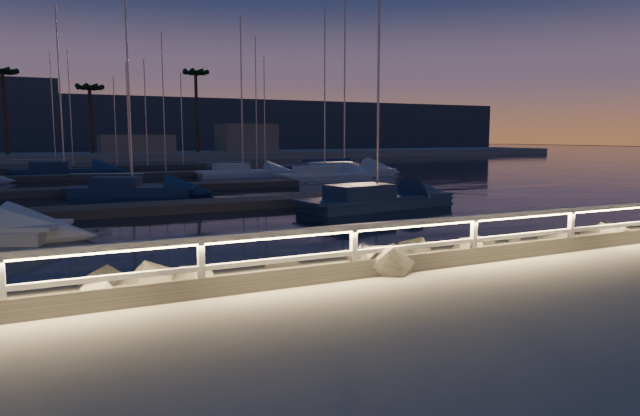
% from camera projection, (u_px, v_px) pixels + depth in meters
% --- Properties ---
extents(ground, '(400.00, 400.00, 0.00)m').
position_uv_depth(ground, '(307.00, 283.00, 10.71)').
color(ground, gray).
rests_on(ground, ground).
extents(harbor_water, '(400.00, 440.00, 0.60)m').
position_uv_depth(harbor_water, '(114.00, 191.00, 38.64)').
color(harbor_water, black).
rests_on(harbor_water, ground).
extents(guard_rail, '(44.11, 0.12, 1.06)m').
position_uv_depth(guard_rail, '(304.00, 243.00, 10.58)').
color(guard_rail, silver).
rests_on(guard_rail, ground).
extents(riprap, '(27.57, 3.34, 1.49)m').
position_uv_depth(riprap, '(491.00, 251.00, 15.04)').
color(riprap, '#635E55').
rests_on(riprap, ground).
extents(floating_docks, '(22.00, 36.00, 0.40)m').
position_uv_depth(floating_docks, '(111.00, 181.00, 39.71)').
color(floating_docks, '#544C46').
rests_on(floating_docks, ground).
extents(far_shore, '(160.00, 14.00, 5.20)m').
position_uv_depth(far_shore, '(75.00, 154.00, 76.57)').
color(far_shore, gray).
rests_on(far_shore, ground).
extents(palm_left, '(3.00, 3.00, 11.20)m').
position_uv_depth(palm_left, '(2.00, 75.00, 70.06)').
color(palm_left, brown).
rests_on(palm_left, ground).
extents(palm_center, '(3.00, 3.00, 9.70)m').
position_uv_depth(palm_center, '(89.00, 90.00, 75.49)').
color(palm_center, brown).
rests_on(palm_center, ground).
extents(palm_right, '(3.00, 3.00, 12.20)m').
position_uv_depth(palm_right, '(196.00, 77.00, 80.43)').
color(palm_right, brown).
rests_on(palm_right, ground).
extents(sailboat_c, '(8.29, 3.61, 13.62)m').
position_uv_depth(sailboat_c, '(373.00, 199.00, 26.46)').
color(sailboat_c, navy).
rests_on(sailboat_c, ground).
extents(sailboat_f, '(7.20, 4.48, 11.93)m').
position_uv_depth(sailboat_f, '(129.00, 189.00, 31.73)').
color(sailboat_f, navy).
rests_on(sailboat_f, ground).
extents(sailboat_g, '(7.73, 2.80, 12.86)m').
position_uv_depth(sailboat_g, '(240.00, 172.00, 46.54)').
color(sailboat_g, silver).
rests_on(sailboat_g, ground).
extents(sailboat_h, '(7.69, 2.55, 12.86)m').
position_uv_depth(sailboat_h, '(322.00, 175.00, 43.68)').
color(sailboat_h, silver).
rests_on(sailboat_h, ground).
extents(sailboat_k, '(8.59, 3.67, 14.13)m').
position_uv_depth(sailboat_k, '(62.00, 170.00, 48.15)').
color(sailboat_k, navy).
rests_on(sailboat_k, ground).
extents(sailboat_l, '(9.33, 3.60, 15.40)m').
position_uv_depth(sailboat_l, '(342.00, 171.00, 47.07)').
color(sailboat_l, silver).
rests_on(sailboat_l, ground).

